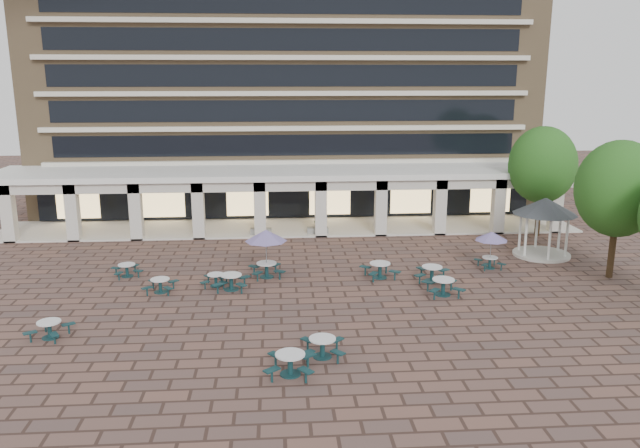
# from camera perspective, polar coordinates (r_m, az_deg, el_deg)

# --- Properties ---
(ground) EXTENTS (120.00, 120.00, 0.00)m
(ground) POSITION_cam_1_polar(r_m,az_deg,el_deg) (31.97, -2.10, -6.79)
(ground) COLOR brown
(ground) RESTS_ON ground
(apartment_building) EXTENTS (40.00, 15.50, 25.20)m
(apartment_building) POSITION_cam_1_polar(r_m,az_deg,el_deg) (55.46, -3.20, 15.07)
(apartment_building) COLOR #8F7351
(apartment_building) RESTS_ON ground
(retail_arcade) EXTENTS (42.00, 6.60, 4.40)m
(retail_arcade) POSITION_cam_1_polar(r_m,az_deg,el_deg) (45.50, -2.81, 3.27)
(retail_arcade) COLOR white
(retail_arcade) RESTS_ON ground
(picnic_table_0) EXTENTS (1.95, 1.95, 0.76)m
(picnic_table_0) POSITION_cam_1_polar(r_m,az_deg,el_deg) (29.62, -23.50, -8.72)
(picnic_table_0) COLOR #13353A
(picnic_table_0) RESTS_ON ground
(picnic_table_1) EXTENTS (1.93, 1.93, 0.82)m
(picnic_table_1) POSITION_cam_1_polar(r_m,az_deg,el_deg) (25.50, 0.22, -11.06)
(picnic_table_1) COLOR #13353A
(picnic_table_1) RESTS_ON ground
(picnic_table_2) EXTENTS (2.08, 2.08, 0.86)m
(picnic_table_2) POSITION_cam_1_polar(r_m,az_deg,el_deg) (24.14, -2.74, -12.50)
(picnic_table_2) COLOR #13353A
(picnic_table_2) RESTS_ON ground
(picnic_table_5) EXTENTS (2.00, 2.00, 0.85)m
(picnic_table_5) POSITION_cam_1_polar(r_m,az_deg,el_deg) (33.33, -8.12, -5.14)
(picnic_table_5) COLOR #13353A
(picnic_table_5) RESTS_ON ground
(picnic_table_6) EXTENTS (2.36, 2.36, 2.72)m
(picnic_table_6) POSITION_cam_1_polar(r_m,az_deg,el_deg) (34.61, -4.96, -1.23)
(picnic_table_6) COLOR #13353A
(picnic_table_6) RESTS_ON ground
(picnic_table_7) EXTENTS (1.97, 1.97, 0.86)m
(picnic_table_7) POSITION_cam_1_polar(r_m,az_deg,el_deg) (32.85, 11.20, -5.53)
(picnic_table_7) COLOR #13353A
(picnic_table_7) RESTS_ON ground
(picnic_table_8) EXTENTS (1.61, 1.61, 0.68)m
(picnic_table_8) POSITION_cam_1_polar(r_m,az_deg,el_deg) (34.03, -9.51, -4.97)
(picnic_table_8) COLOR #13353A
(picnic_table_8) RESTS_ON ground
(picnic_table_9) EXTENTS (1.78, 1.78, 0.74)m
(picnic_table_9) POSITION_cam_1_polar(r_m,az_deg,el_deg) (33.68, -14.40, -5.36)
(picnic_table_9) COLOR #13353A
(picnic_table_9) RESTS_ON ground
(picnic_table_10) EXTENTS (2.21, 2.21, 0.87)m
(picnic_table_10) POSITION_cam_1_polar(r_m,az_deg,el_deg) (35.05, 5.50, -4.10)
(picnic_table_10) COLOR #13353A
(picnic_table_10) RESTS_ON ground
(picnic_table_11) EXTENTS (1.90, 1.90, 2.20)m
(picnic_table_11) POSITION_cam_1_polar(r_m,az_deg,el_deg) (37.54, 15.40, -1.20)
(picnic_table_11) COLOR #13353A
(picnic_table_11) RESTS_ON ground
(picnic_table_12) EXTENTS (1.95, 1.95, 0.72)m
(picnic_table_12) POSITION_cam_1_polar(r_m,az_deg,el_deg) (36.78, -17.24, -3.96)
(picnic_table_12) COLOR #13353A
(picnic_table_12) RESTS_ON ground
(picnic_table_13) EXTENTS (2.23, 2.23, 0.84)m
(picnic_table_13) POSITION_cam_1_polar(r_m,az_deg,el_deg) (34.90, 10.20, -4.37)
(picnic_table_13) COLOR #13353A
(picnic_table_13) RESTS_ON ground
(gazebo) EXTENTS (3.93, 3.93, 3.66)m
(gazebo) POSITION_cam_1_polar(r_m,az_deg,el_deg) (41.00, 19.86, 0.97)
(gazebo) COLOR beige
(gazebo) RESTS_ON ground
(tree_east_a) EXTENTS (4.62, 4.62, 7.70)m
(tree_east_a) POSITION_cam_1_polar(r_m,az_deg,el_deg) (37.61, 25.66, 2.91)
(tree_east_a) COLOR #3D2C18
(tree_east_a) RESTS_ON ground
(tree_east_c) EXTENTS (4.61, 4.61, 7.68)m
(tree_east_c) POSITION_cam_1_polar(r_m,az_deg,el_deg) (45.73, 19.68, 5.11)
(tree_east_c) COLOR #3D2C18
(tree_east_c) RESTS_ON ground
(planter_left) EXTENTS (1.50, 0.74, 1.32)m
(planter_left) POSITION_cam_1_polar(r_m,az_deg,el_deg) (44.15, -5.43, -0.34)
(planter_left) COLOR gray
(planter_left) RESTS_ON ground
(planter_right) EXTENTS (1.50, 0.60, 1.15)m
(planter_right) POSITION_cam_1_polar(r_m,az_deg,el_deg) (44.27, -0.21, -0.42)
(planter_right) COLOR gray
(planter_right) RESTS_ON ground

